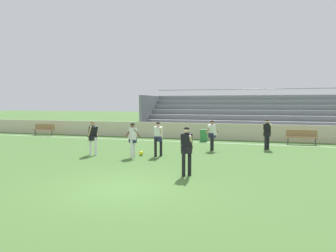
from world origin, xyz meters
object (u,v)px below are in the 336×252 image
at_px(bench_centre_sideline, 302,136).
at_px(bleacher_stand, 263,115).
at_px(soccer_ball, 141,153).
at_px(player_white_trailing_run, 212,133).
at_px(player_dark_pressing_high, 93,135).
at_px(player_white_deep_cover, 158,136).
at_px(player_white_overlapping, 133,137).
at_px(bench_far_left, 44,128).
at_px(player_dark_challenging, 267,132).
at_px(player_dark_on_ball, 187,147).
at_px(trash_bin, 204,135).

bearing_deg(bench_centre_sideline, bleacher_stand, 118.76).
relative_size(bleacher_stand, soccer_ball, 83.57).
relative_size(player_white_trailing_run, soccer_ball, 7.38).
bearing_deg(player_dark_pressing_high, soccer_ball, 13.56).
height_order(player_white_deep_cover, player_dark_pressing_high, same).
relative_size(player_white_overlapping, player_white_trailing_run, 1.00).
xyz_separation_m(bench_far_left, player_white_trailing_run, (13.99, -4.07, 0.42)).
xyz_separation_m(bench_far_left, bench_centre_sideline, (18.84, 0.00, 0.00)).
xyz_separation_m(player_dark_challenging, soccer_ball, (-5.84, -3.83, -0.88)).
distance_m(player_white_overlapping, player_dark_on_ball, 4.43).
distance_m(player_dark_challenging, soccer_ball, 7.04).
height_order(player_dark_pressing_high, player_dark_challenging, player_dark_challenging).
xyz_separation_m(player_white_deep_cover, soccer_ball, (-0.87, -0.03, -0.87)).
height_order(bench_far_left, player_white_deep_cover, player_white_deep_cover).
distance_m(player_white_overlapping, player_dark_challenging, 7.47).
height_order(player_dark_pressing_high, player_dark_on_ball, player_dark_on_ball).
relative_size(bench_far_left, player_dark_challenging, 1.08).
bearing_deg(player_white_overlapping, trash_bin, 74.25).
bearing_deg(trash_bin, bench_centre_sideline, 1.46).
distance_m(bench_far_left, bench_centre_sideline, 18.84).
relative_size(trash_bin, soccer_ball, 3.59).
xyz_separation_m(trash_bin, player_dark_pressing_high, (-4.14, -7.07, 0.58)).
bearing_deg(player_dark_pressing_high, player_dark_on_ball, -28.68).
xyz_separation_m(player_white_overlapping, soccer_ball, (0.17, 0.61, -0.85)).
height_order(bleacher_stand, player_dark_pressing_high, bleacher_stand).
bearing_deg(bench_centre_sideline, player_dark_challenging, -125.64).
relative_size(bleacher_stand, player_white_deep_cover, 11.16).
height_order(trash_bin, player_dark_on_ball, player_dark_on_ball).
xyz_separation_m(bench_far_left, player_white_deep_cover, (11.83, -6.64, 0.43)).
bearing_deg(trash_bin, player_dark_on_ball, -82.59).
relative_size(player_dark_on_ball, player_dark_challenging, 1.03).
bearing_deg(bleacher_stand, bench_centre_sideline, -61.24).
xyz_separation_m(player_white_overlapping, player_dark_on_ball, (3.32, -2.93, 0.07)).
bearing_deg(player_dark_on_ball, bleacher_stand, 80.46).
bearing_deg(player_dark_pressing_high, bleacher_stand, 55.42).
xyz_separation_m(player_white_deep_cover, player_dark_pressing_high, (-3.18, -0.59, -0.00)).
bearing_deg(player_white_overlapping, player_white_deep_cover, 31.50).
distance_m(bleacher_stand, trash_bin, 5.87).
xyz_separation_m(bleacher_stand, player_dark_pressing_high, (-7.88, -11.43, -0.68)).
xyz_separation_m(bleacher_stand, soccer_ball, (-5.57, -10.87, -1.55)).
xyz_separation_m(bleacher_stand, player_white_trailing_run, (-2.54, -8.27, -0.70)).
distance_m(bench_far_left, player_white_trailing_run, 14.58).
relative_size(player_dark_on_ball, player_white_trailing_run, 1.06).
distance_m(bench_centre_sideline, trash_bin, 6.04).
bearing_deg(bleacher_stand, player_dark_pressing_high, -124.58).
distance_m(bench_far_left, player_dark_challenging, 17.04).
distance_m(trash_bin, player_white_deep_cover, 6.58).
distance_m(bench_far_left, soccer_ball, 12.84).
bearing_deg(player_dark_on_ball, bench_centre_sideline, 65.15).
xyz_separation_m(player_white_deep_cover, player_white_trailing_run, (2.16, 2.57, -0.02)).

